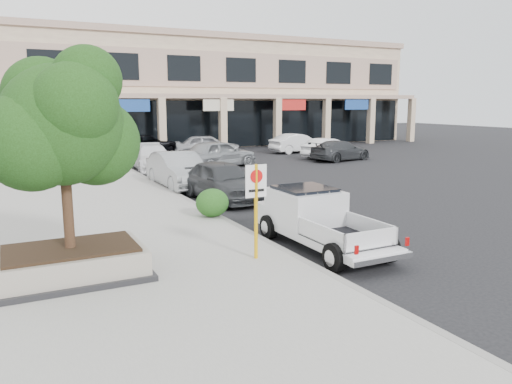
# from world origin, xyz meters

# --- Properties ---
(ground) EXTENTS (120.00, 120.00, 0.00)m
(ground) POSITION_xyz_m (0.00, 0.00, 0.00)
(ground) COLOR black
(ground) RESTS_ON ground
(sidewalk) EXTENTS (8.00, 52.00, 0.15)m
(sidewalk) POSITION_xyz_m (-5.50, 6.00, 0.07)
(sidewalk) COLOR gray
(sidewalk) RESTS_ON ground
(curb) EXTENTS (0.20, 52.00, 0.15)m
(curb) POSITION_xyz_m (-1.55, 6.00, 0.07)
(curb) COLOR gray
(curb) RESTS_ON ground
(strip_mall) EXTENTS (40.55, 12.43, 9.50)m
(strip_mall) POSITION_xyz_m (8.00, 33.93, 4.75)
(strip_mall) COLOR tan
(strip_mall) RESTS_ON ground
(planter) EXTENTS (3.20, 2.20, 0.68)m
(planter) POSITION_xyz_m (-6.67, 0.96, 0.48)
(planter) COLOR black
(planter) RESTS_ON sidewalk
(planter_tree) EXTENTS (2.90, 2.55, 4.00)m
(planter_tree) POSITION_xyz_m (-6.53, 1.12, 3.41)
(planter_tree) COLOR #311E13
(planter_tree) RESTS_ON planter
(no_parking_sign) EXTENTS (0.55, 0.09, 2.30)m
(no_parking_sign) POSITION_xyz_m (-2.51, 0.34, 1.63)
(no_parking_sign) COLOR #E0A10B
(no_parking_sign) RESTS_ON sidewalk
(hedge) EXTENTS (1.10, 0.99, 0.93)m
(hedge) POSITION_xyz_m (-1.80, 4.95, 0.62)
(hedge) COLOR #1E4714
(hedge) RESTS_ON sidewalk
(pickup_truck) EXTENTS (1.84, 4.95, 1.56)m
(pickup_truck) POSITION_xyz_m (-0.35, 0.67, 0.78)
(pickup_truck) COLOR silver
(pickup_truck) RESTS_ON ground
(curb_car_a) EXTENTS (2.28, 4.83, 1.60)m
(curb_car_a) POSITION_xyz_m (-0.14, 8.01, 0.80)
(curb_car_a) COLOR #303336
(curb_car_a) RESTS_ON ground
(curb_car_b) EXTENTS (1.79, 4.96, 1.63)m
(curb_car_b) POSITION_xyz_m (-0.73, 11.72, 0.81)
(curb_car_b) COLOR #909497
(curb_car_b) RESTS_ON ground
(curb_car_c) EXTENTS (2.45, 5.15, 1.45)m
(curb_car_c) POSITION_xyz_m (-0.24, 18.06, 0.72)
(curb_car_c) COLOR white
(curb_car_c) RESTS_ON ground
(curb_car_d) EXTENTS (2.89, 5.22, 1.38)m
(curb_car_d) POSITION_xyz_m (-0.31, 24.56, 0.69)
(curb_car_d) COLOR black
(curb_car_d) RESTS_ON ground
(lot_car_a) EXTENTS (5.25, 3.32, 1.66)m
(lot_car_a) POSITION_xyz_m (3.56, 17.36, 0.83)
(lot_car_a) COLOR gray
(lot_car_a) RESTS_ON ground
(lot_car_b) EXTENTS (4.40, 2.55, 1.37)m
(lot_car_b) POSITION_xyz_m (12.35, 18.66, 0.69)
(lot_car_b) COLOR silver
(lot_car_b) RESTS_ON ground
(lot_car_c) EXTENTS (4.89, 2.79, 1.34)m
(lot_car_c) POSITION_xyz_m (12.23, 17.03, 0.67)
(lot_car_c) COLOR #303235
(lot_car_c) RESTS_ON ground
(lot_car_d) EXTENTS (5.06, 2.43, 1.39)m
(lot_car_d) POSITION_xyz_m (2.00, 27.41, 0.70)
(lot_car_d) COLOR black
(lot_car_d) RESTS_ON ground
(lot_car_e) EXTENTS (5.02, 3.20, 1.59)m
(lot_car_e) POSITION_xyz_m (5.16, 23.16, 0.80)
(lot_car_e) COLOR #9D9FA5
(lot_car_e) RESTS_ON ground
(lot_car_f) EXTENTS (4.54, 1.96, 1.45)m
(lot_car_f) POSITION_xyz_m (12.36, 22.72, 0.73)
(lot_car_f) COLOR silver
(lot_car_f) RESTS_ON ground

